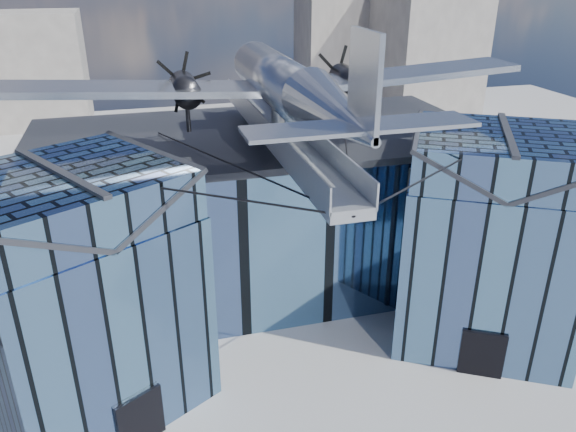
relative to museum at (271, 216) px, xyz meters
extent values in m
plane|color=gray|center=(0.00, -5.82, -5.54)|extent=(120.00, 120.00, 0.00)
cube|color=#476890|center=(0.00, 3.18, -0.79)|extent=(28.00, 14.00, 9.50)
cube|color=#282A31|center=(0.00, 3.18, 4.16)|extent=(28.00, 14.00, 0.40)
cube|color=#476890|center=(-10.50, -6.82, -0.79)|extent=(11.79, 11.43, 9.50)
cube|color=#476890|center=(-10.50, -6.82, 5.06)|extent=(11.56, 11.20, 2.20)
cube|color=#282A31|center=(-12.45, -7.94, 5.06)|extent=(7.98, 9.23, 2.40)
cube|color=#282A31|center=(-8.55, -5.69, 5.06)|extent=(7.98, 9.23, 2.40)
cube|color=#282A31|center=(-10.50, -6.82, 6.21)|extent=(4.30, 7.10, 0.18)
cube|color=black|center=(-8.48, -10.33, -4.24)|extent=(2.03, 1.32, 2.60)
cube|color=black|center=(-6.60, -4.57, -0.79)|extent=(0.34, 0.34, 9.50)
cube|color=#476890|center=(10.50, -6.82, -0.79)|extent=(11.79, 11.43, 9.50)
cube|color=#476890|center=(10.50, -6.82, 5.06)|extent=(11.56, 11.20, 2.20)
cube|color=#282A31|center=(8.55, -5.69, 5.06)|extent=(7.98, 9.23, 2.40)
cube|color=#282A31|center=(12.45, -7.94, 5.06)|extent=(7.98, 9.23, 2.40)
cube|color=#282A31|center=(10.50, -6.82, 6.21)|extent=(4.30, 7.10, 0.18)
cube|color=black|center=(8.48, -10.33, -4.24)|extent=(2.03, 1.32, 2.60)
cube|color=black|center=(6.60, -4.57, -0.79)|extent=(0.34, 0.34, 9.50)
cube|color=#969BA3|center=(0.00, -2.32, 5.56)|extent=(1.80, 21.00, 0.50)
cube|color=#969BA3|center=(-0.90, -2.32, 6.21)|extent=(0.08, 21.00, 1.10)
cube|color=#969BA3|center=(0.90, -2.32, 6.21)|extent=(0.08, 21.00, 1.10)
cylinder|color=#969BA3|center=(0.00, 7.18, 4.89)|extent=(0.44, 0.44, 1.35)
cylinder|color=#969BA3|center=(0.00, 1.18, 4.89)|extent=(0.44, 0.44, 1.35)
cylinder|color=#969BA3|center=(0.00, -2.82, 4.89)|extent=(0.44, 0.44, 1.35)
cylinder|color=#969BA3|center=(0.00, -1.82, 6.51)|extent=(0.70, 0.70, 1.40)
cylinder|color=black|center=(-5.25, -9.82, 5.86)|extent=(10.55, 6.08, 0.69)
cylinder|color=black|center=(5.25, -9.82, 5.86)|extent=(10.55, 6.08, 0.69)
cylinder|color=black|center=(-3.00, -4.32, 5.01)|extent=(6.09, 17.04, 1.19)
cylinder|color=black|center=(3.00, -4.32, 5.01)|extent=(6.09, 17.04, 1.19)
cylinder|color=#ACB2B9|center=(0.00, -1.82, 8.46)|extent=(2.50, 11.00, 2.50)
sphere|color=#ACB2B9|center=(0.00, 3.68, 8.46)|extent=(2.50, 2.50, 2.50)
cube|color=black|center=(0.00, 2.68, 9.15)|extent=(1.60, 1.40, 0.50)
cone|color=#ACB2B9|center=(0.00, -10.82, 8.76)|extent=(2.50, 7.00, 2.50)
cube|color=#ACB2B9|center=(0.00, -13.12, 10.36)|extent=(0.18, 2.40, 3.40)
cube|color=#ACB2B9|center=(0.00, -13.02, 8.96)|extent=(8.00, 1.80, 0.14)
cube|color=#ACB2B9|center=(-7.00, -0.82, 8.16)|extent=(14.00, 3.20, 1.08)
cylinder|color=black|center=(-4.60, -0.22, 7.91)|extent=(1.44, 3.20, 1.44)
cone|color=black|center=(-4.60, 1.58, 7.91)|extent=(0.70, 0.70, 0.70)
cube|color=black|center=(-4.60, 1.73, 7.91)|extent=(1.05, 0.06, 3.33)
cube|color=black|center=(-4.60, 1.73, 7.91)|extent=(2.53, 0.06, 2.53)
cube|color=black|center=(-4.60, 1.73, 7.91)|extent=(3.33, 0.06, 1.05)
cylinder|color=black|center=(-4.60, -0.82, 6.69)|extent=(0.24, 0.24, 1.75)
cube|color=#ACB2B9|center=(7.00, -0.82, 8.16)|extent=(14.00, 3.20, 1.08)
cylinder|color=black|center=(4.60, -0.22, 7.91)|extent=(1.44, 3.20, 1.44)
cone|color=black|center=(4.60, 1.58, 7.91)|extent=(0.70, 0.70, 0.70)
cube|color=black|center=(4.60, 1.73, 7.91)|extent=(1.05, 0.06, 3.33)
cube|color=black|center=(4.60, 1.73, 7.91)|extent=(2.53, 0.06, 2.53)
cube|color=black|center=(4.60, 1.73, 7.91)|extent=(3.33, 0.06, 1.05)
cylinder|color=black|center=(4.60, -0.82, 6.69)|extent=(0.24, 0.24, 1.75)
cube|color=gray|center=(32.00, 42.18, 3.46)|extent=(12.00, 14.00, 18.00)
cube|color=gray|center=(-20.00, 49.18, 1.46)|extent=(14.00, 10.00, 14.00)
cube|color=gray|center=(22.00, 52.18, 7.46)|extent=(9.00, 9.00, 26.00)
camera|label=1|loc=(-7.18, -30.00, 13.94)|focal=35.00mm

